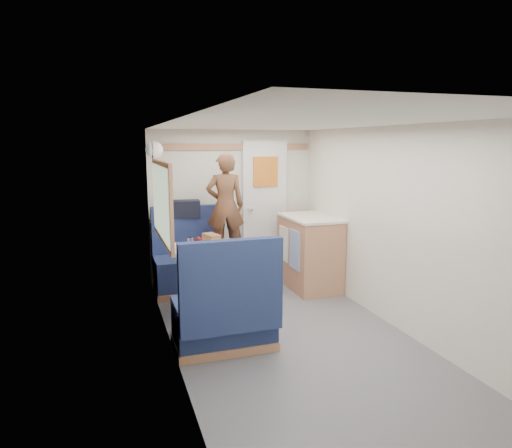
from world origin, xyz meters
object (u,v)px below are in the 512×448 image
object	(u,v)px
galley_counter	(309,252)
person	(225,206)
tumbler_right	(202,245)
orange_fruit	(230,248)
tray	(226,256)
bread_loaf	(211,238)
bench_near	(225,318)
tumbler_mid	(190,242)
pepper_grinder	(207,245)
tumbler_left	(202,252)
bench_far	(191,268)
dinette_table	(205,264)
beer_glass	(224,244)
dome_light	(154,150)
cheese_block	(215,250)
duffel_bag	(182,209)
wine_glass	(199,241)

from	to	relation	value
galley_counter	person	xyz separation A→B (m)	(-1.05, 0.16, 0.62)
tumbler_right	orange_fruit	bearing A→B (deg)	-44.15
tray	bread_loaf	bearing A→B (deg)	89.22
tray	bread_loaf	distance (m)	0.71
galley_counter	bread_loaf	distance (m)	1.36
bench_near	tumbler_right	xyz separation A→B (m)	(-0.01, 0.90, 0.47)
tumbler_mid	pepper_grinder	size ratio (longest dim) A/B	1.07
bread_loaf	galley_counter	bearing A→B (deg)	8.88
person	tumbler_left	size ratio (longest dim) A/B	12.63
person	tumbler_left	distance (m)	1.15
bench_far	person	distance (m)	0.90
person	bread_loaf	size ratio (longest dim) A/B	5.46
pepper_grinder	tumbler_right	bearing A→B (deg)	-173.70
dinette_table	beer_glass	xyz separation A→B (m)	(0.21, 0.02, 0.20)
dome_light	tumbler_right	world-z (taller)	dome_light
bench_near	tumbler_right	distance (m)	1.02
tumbler_right	pepper_grinder	xyz separation A→B (m)	(0.05, 0.01, -0.00)
tray	dinette_table	bearing A→B (deg)	111.87
tray	beer_glass	world-z (taller)	beer_glass
cheese_block	galley_counter	bearing A→B (deg)	27.65
bench_near	tumbler_mid	bearing A→B (deg)	95.81
pepper_grinder	bread_loaf	distance (m)	0.33
duffel_bag	bread_loaf	bearing A→B (deg)	-69.35
dome_light	duffel_bag	xyz separation A→B (m)	(0.34, 0.27, -0.74)
bread_loaf	beer_glass	bearing A→B (deg)	-79.80
orange_fruit	cheese_block	size ratio (longest dim) A/B	0.71
bench_far	tumbler_mid	xyz separation A→B (m)	(-0.11, -0.65, 0.47)
cheese_block	tumbler_left	distance (m)	0.18
dinette_table	tray	xyz separation A→B (m)	(0.15, -0.36, 0.16)
tray	tumbler_mid	size ratio (longest dim) A/B	3.02
dome_light	orange_fruit	bearing A→B (deg)	-59.53
dome_light	pepper_grinder	size ratio (longest dim) A/B	2.09
tray	person	bearing A→B (deg)	75.90
duffel_bag	beer_glass	size ratio (longest dim) A/B	4.63
dinette_table	tumbler_mid	size ratio (longest dim) A/B	9.03
dome_light	cheese_block	xyz separation A→B (m)	(0.46, -1.03, -0.99)
tumbler_mid	bench_near	bearing A→B (deg)	-84.19
galley_counter	cheese_block	distance (m)	1.60
pepper_grinder	tumbler_left	bearing A→B (deg)	-110.85
bench_near	tumbler_right	size ratio (longest dim) A/B	10.50
galley_counter	tumbler_right	distance (m)	1.60
bench_near	beer_glass	world-z (taller)	bench_near
duffel_bag	galley_counter	bearing A→B (deg)	-14.54
tumbler_right	person	bearing A→B (deg)	57.62
bench_far	orange_fruit	bearing A→B (deg)	-78.01
galley_counter	beer_glass	bearing A→B (deg)	-156.91
beer_glass	orange_fruit	bearing A→B (deg)	-87.02
cheese_block	tumbler_left	xyz separation A→B (m)	(-0.15, -0.10, 0.01)
cheese_block	wine_glass	xyz separation A→B (m)	(-0.15, 0.08, 0.09)
orange_fruit	tumbler_left	bearing A→B (deg)	-164.80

